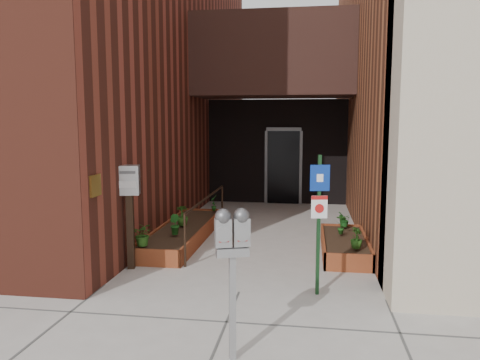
% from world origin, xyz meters
% --- Properties ---
extents(ground, '(80.00, 80.00, 0.00)m').
position_xyz_m(ground, '(0.00, 0.00, 0.00)').
color(ground, '#9E9991').
rests_on(ground, ground).
extents(architecture, '(20.00, 14.60, 10.00)m').
position_xyz_m(architecture, '(-0.18, 6.89, 4.98)').
color(architecture, maroon).
rests_on(architecture, ground).
extents(planter_left, '(0.90, 3.60, 0.30)m').
position_xyz_m(planter_left, '(-1.55, 2.70, 0.13)').
color(planter_left, brown).
rests_on(planter_left, ground).
extents(planter_right, '(0.80, 2.20, 0.30)m').
position_xyz_m(planter_right, '(1.60, 2.20, 0.13)').
color(planter_right, brown).
rests_on(planter_right, ground).
extents(handrail, '(0.04, 3.34, 0.90)m').
position_xyz_m(handrail, '(-1.05, 2.65, 0.75)').
color(handrail, black).
rests_on(handrail, ground).
extents(parking_meter, '(0.36, 0.23, 1.55)m').
position_xyz_m(parking_meter, '(0.21, -1.84, 1.20)').
color(parking_meter, gray).
rests_on(parking_meter, ground).
extents(sign_post, '(0.26, 0.09, 1.94)m').
position_xyz_m(sign_post, '(1.09, 0.07, 1.19)').
color(sign_post, '#123317').
rests_on(sign_post, ground).
extents(payment_dropbox, '(0.38, 0.32, 1.69)m').
position_xyz_m(payment_dropbox, '(-1.90, 0.80, 1.22)').
color(payment_dropbox, black).
rests_on(payment_dropbox, ground).
extents(shrub_left_a, '(0.39, 0.39, 0.40)m').
position_xyz_m(shrub_left_a, '(-1.80, 1.10, 0.50)').
color(shrub_left_a, '#2C5E1B').
rests_on(shrub_left_a, planter_left).
extents(shrub_left_b, '(0.29, 0.29, 0.38)m').
position_xyz_m(shrub_left_b, '(-1.51, 1.95, 0.49)').
color(shrub_left_b, '#195217').
rests_on(shrub_left_b, planter_left).
extents(shrub_left_c, '(0.30, 0.30, 0.41)m').
position_xyz_m(shrub_left_c, '(-1.56, 2.70, 0.50)').
color(shrub_left_c, '#2A5D1A').
rests_on(shrub_left_c, planter_left).
extents(shrub_left_d, '(0.22, 0.22, 0.37)m').
position_xyz_m(shrub_left_d, '(-1.25, 4.30, 0.49)').
color(shrub_left_d, '#1C631D').
rests_on(shrub_left_d, planter_left).
extents(shrub_right_a, '(0.27, 0.27, 0.35)m').
position_xyz_m(shrub_right_a, '(1.74, 1.48, 0.47)').
color(shrub_right_a, '#29601B').
rests_on(shrub_right_a, planter_right).
extents(shrub_right_b, '(0.26, 0.26, 0.38)m').
position_xyz_m(shrub_right_b, '(1.55, 2.43, 0.49)').
color(shrub_right_b, '#1D5217').
rests_on(shrub_right_b, planter_right).
extents(shrub_right_c, '(0.27, 0.27, 0.30)m').
position_xyz_m(shrub_right_c, '(1.65, 3.03, 0.45)').
color(shrub_right_c, '#18561A').
rests_on(shrub_right_c, planter_right).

